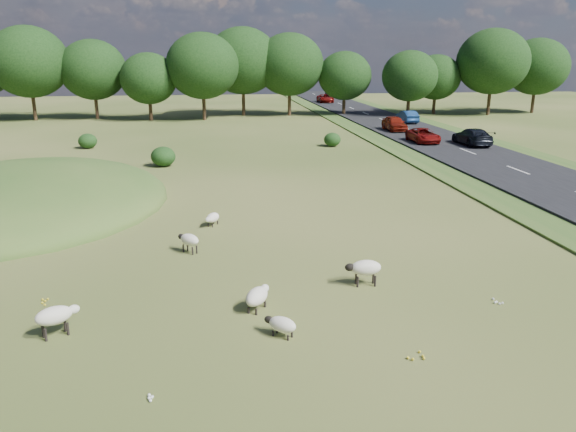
{
  "coord_description": "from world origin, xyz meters",
  "views": [
    {
      "loc": [
        -1.33,
        -20.26,
        8.05
      ],
      "look_at": [
        2.0,
        4.0,
        1.0
      ],
      "focal_mm": 35.0,
      "sensor_mm": 36.0,
      "label": 1
    }
  ],
  "objects_px": {
    "sheep_2": "(212,218)",
    "car_3": "(395,123)",
    "sheep_5": "(365,268)",
    "car_4": "(423,135)",
    "sheep_3": "(55,316)",
    "car_1": "(407,117)",
    "sheep_4": "(189,240)",
    "sheep_0": "(257,296)",
    "car_0": "(472,136)",
    "car_6": "(332,93)",
    "car_2": "(325,98)",
    "sheep_1": "(282,324)"
  },
  "relations": [
    {
      "from": "sheep_1",
      "to": "car_0",
      "type": "distance_m",
      "value": 39.06
    },
    {
      "from": "sheep_1",
      "to": "sheep_4",
      "type": "relative_size",
      "value": 0.98
    },
    {
      "from": "sheep_3",
      "to": "sheep_2",
      "type": "bearing_deg",
      "value": 37.16
    },
    {
      "from": "sheep_4",
      "to": "car_4",
      "type": "distance_m",
      "value": 33.85
    },
    {
      "from": "sheep_4",
      "to": "car_4",
      "type": "bearing_deg",
      "value": -82.13
    },
    {
      "from": "sheep_2",
      "to": "car_6",
      "type": "relative_size",
      "value": 0.23
    },
    {
      "from": "sheep_1",
      "to": "car_4",
      "type": "distance_m",
      "value": 38.92
    },
    {
      "from": "sheep_0",
      "to": "sheep_2",
      "type": "relative_size",
      "value": 1.2
    },
    {
      "from": "sheep_3",
      "to": "car_1",
      "type": "bearing_deg",
      "value": 31.09
    },
    {
      "from": "car_3",
      "to": "car_6",
      "type": "xyz_separation_m",
      "value": [
        3.8,
        49.29,
        -0.05
      ]
    },
    {
      "from": "sheep_1",
      "to": "sheep_4",
      "type": "distance_m",
      "value": 8.34
    },
    {
      "from": "sheep_4",
      "to": "car_1",
      "type": "height_order",
      "value": "car_1"
    },
    {
      "from": "sheep_1",
      "to": "sheep_4",
      "type": "bearing_deg",
      "value": -29.94
    },
    {
      "from": "car_0",
      "to": "car_2",
      "type": "xyz_separation_m",
      "value": [
        -3.8,
        47.51,
        -0.05
      ]
    },
    {
      "from": "car_3",
      "to": "sheep_1",
      "type": "bearing_deg",
      "value": -112.17
    },
    {
      "from": "sheep_4",
      "to": "car_0",
      "type": "relative_size",
      "value": 0.21
    },
    {
      "from": "car_0",
      "to": "sheep_0",
      "type": "bearing_deg",
      "value": 54.52
    },
    {
      "from": "sheep_3",
      "to": "sheep_5",
      "type": "bearing_deg",
      "value": -15.41
    },
    {
      "from": "sheep_0",
      "to": "sheep_2",
      "type": "xyz_separation_m",
      "value": [
        -1.38,
        9.68,
        -0.08
      ]
    },
    {
      "from": "sheep_3",
      "to": "car_4",
      "type": "distance_m",
      "value": 41.55
    },
    {
      "from": "sheep_0",
      "to": "car_6",
      "type": "distance_m",
      "value": 93.13
    },
    {
      "from": "sheep_0",
      "to": "car_0",
      "type": "height_order",
      "value": "car_0"
    },
    {
      "from": "car_4",
      "to": "car_2",
      "type": "bearing_deg",
      "value": 90.0
    },
    {
      "from": "sheep_3",
      "to": "car_0",
      "type": "bearing_deg",
      "value": 19.43
    },
    {
      "from": "sheep_0",
      "to": "car_3",
      "type": "bearing_deg",
      "value": 7.54
    },
    {
      "from": "sheep_4",
      "to": "car_1",
      "type": "xyz_separation_m",
      "value": [
        24.31,
        42.13,
        0.39
      ]
    },
    {
      "from": "car_6",
      "to": "car_4",
      "type": "bearing_deg",
      "value": 86.23
    },
    {
      "from": "sheep_4",
      "to": "sheep_3",
      "type": "bearing_deg",
      "value": 107.05
    },
    {
      "from": "car_0",
      "to": "sheep_4",
      "type": "bearing_deg",
      "value": 45.66
    },
    {
      "from": "sheep_4",
      "to": "car_2",
      "type": "height_order",
      "value": "car_2"
    },
    {
      "from": "sheep_2",
      "to": "sheep_3",
      "type": "distance_m",
      "value": 11.63
    },
    {
      "from": "car_4",
      "to": "sheep_5",
      "type": "bearing_deg",
      "value": -114.26
    },
    {
      "from": "car_0",
      "to": "car_4",
      "type": "bearing_deg",
      "value": -28.27
    },
    {
      "from": "sheep_5",
      "to": "car_4",
      "type": "height_order",
      "value": "car_4"
    },
    {
      "from": "car_1",
      "to": "car_4",
      "type": "bearing_deg",
      "value": 75.97
    },
    {
      "from": "sheep_5",
      "to": "car_0",
      "type": "xyz_separation_m",
      "value": [
        17.92,
        29.28,
        0.32
      ]
    },
    {
      "from": "sheep_3",
      "to": "car_2",
      "type": "bearing_deg",
      "value": 43.85
    },
    {
      "from": "sheep_0",
      "to": "car_6",
      "type": "bearing_deg",
      "value": 17.66
    },
    {
      "from": "sheep_1",
      "to": "car_3",
      "type": "distance_m",
      "value": 46.57
    },
    {
      "from": "sheep_4",
      "to": "car_4",
      "type": "height_order",
      "value": "car_4"
    },
    {
      "from": "car_1",
      "to": "sheep_0",
      "type": "bearing_deg",
      "value": 65.46
    },
    {
      "from": "sheep_2",
      "to": "car_0",
      "type": "distance_m",
      "value": 31.45
    },
    {
      "from": "sheep_0",
      "to": "car_0",
      "type": "distance_m",
      "value": 37.79
    },
    {
      "from": "sheep_0",
      "to": "car_3",
      "type": "distance_m",
      "value": 45.03
    },
    {
      "from": "sheep_1",
      "to": "car_1",
      "type": "relative_size",
      "value": 0.24
    },
    {
      "from": "sheep_1",
      "to": "car_1",
      "type": "xyz_separation_m",
      "value": [
        21.38,
        49.93,
        0.58
      ]
    },
    {
      "from": "sheep_2",
      "to": "car_3",
      "type": "xyz_separation_m",
      "value": [
        19.52,
        31.54,
        0.62
      ]
    },
    {
      "from": "car_1",
      "to": "car_3",
      "type": "distance_m",
      "value": 7.8
    },
    {
      "from": "sheep_2",
      "to": "car_2",
      "type": "relative_size",
      "value": 0.23
    },
    {
      "from": "sheep_5",
      "to": "car_3",
      "type": "bearing_deg",
      "value": -107.49
    }
  ]
}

